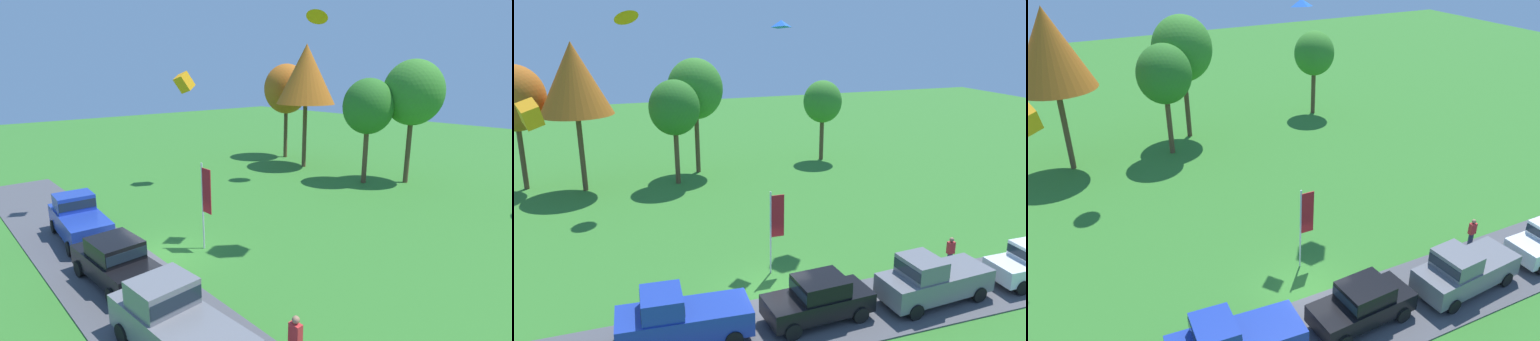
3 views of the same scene
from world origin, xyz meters
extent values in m
plane|color=#337528|center=(0.00, 0.00, 0.00)|extent=(120.00, 120.00, 0.00)
cube|color=#4C4C51|center=(0.00, -2.24, 0.03)|extent=(36.00, 4.40, 0.06)
cube|color=#1E389E|center=(-5.09, -1.91, 1.80)|extent=(1.61, 1.86, 0.80)
cube|color=#19232D|center=(-5.09, -1.91, 1.80)|extent=(1.64, 1.82, 0.44)
cylinder|color=black|center=(-2.54, -1.17, 0.40)|extent=(0.69, 0.28, 0.68)
cube|color=black|center=(1.02, -2.34, 0.80)|extent=(4.49, 2.04, 0.80)
cube|color=black|center=(1.12, -2.33, 1.55)|extent=(2.09, 1.75, 0.70)
cube|color=#19232D|center=(1.12, -2.33, 1.55)|extent=(2.13, 1.72, 0.38)
cylinder|color=black|center=(-0.52, -1.56, 0.40)|extent=(0.69, 0.28, 0.68)
cylinder|color=black|center=(2.56, -3.11, 0.40)|extent=(0.69, 0.28, 0.68)
cylinder|color=black|center=(2.46, -1.40, 0.40)|extent=(0.69, 0.28, 0.68)
cube|color=slate|center=(6.41, -2.63, 0.90)|extent=(5.13, 2.26, 1.00)
cube|color=slate|center=(5.61, -2.69, 1.80)|extent=(1.62, 1.87, 0.80)
cube|color=#19232D|center=(5.61, -2.69, 1.80)|extent=(1.65, 1.83, 0.44)
cylinder|color=black|center=(4.78, -3.66, 0.40)|extent=(0.70, 0.29, 0.68)
cylinder|color=black|center=(4.65, -1.86, 0.40)|extent=(0.70, 0.29, 0.68)
cylinder|color=black|center=(8.17, -3.41, 0.40)|extent=(0.70, 0.29, 0.68)
cylinder|color=black|center=(8.04, -1.61, 0.40)|extent=(0.70, 0.29, 0.68)
cylinder|color=black|center=(10.37, -1.87, 0.40)|extent=(0.68, 0.24, 0.68)
cylinder|color=#2D334C|center=(8.95, -0.48, 0.44)|extent=(0.24, 0.24, 0.88)
cube|color=red|center=(8.95, -0.48, 1.18)|extent=(0.36, 0.22, 0.60)
sphere|color=#9E7051|center=(8.95, -0.48, 1.60)|extent=(0.22, 0.22, 0.22)
cylinder|color=brown|center=(-7.92, 18.42, 2.77)|extent=(0.36, 0.36, 5.54)
cone|color=#B25B19|center=(-7.92, 18.42, 8.03)|extent=(4.98, 4.98, 4.98)
cylinder|color=brown|center=(-1.29, 17.86, 2.05)|extent=(0.36, 0.36, 4.10)
ellipsoid|color=#2D7023|center=(-1.29, 17.86, 5.76)|extent=(3.69, 3.69, 4.06)
cylinder|color=brown|center=(0.77, 20.34, 2.40)|extent=(0.36, 0.36, 4.80)
ellipsoid|color=#387F28|center=(0.77, 20.34, 6.75)|extent=(4.32, 4.32, 4.75)
cylinder|color=brown|center=(11.88, 20.60, 1.84)|extent=(0.36, 0.36, 3.68)
ellipsoid|color=#387F28|center=(11.88, 20.60, 5.16)|extent=(3.31, 3.31, 3.64)
cylinder|color=silver|center=(0.57, 2.11, 2.08)|extent=(0.08, 0.08, 4.17)
cube|color=red|center=(0.92, 2.11, 2.92)|extent=(0.64, 0.04, 2.08)
pyramid|color=blue|center=(2.35, 5.58, 11.62)|extent=(0.85, 0.99, 0.45)
camera|label=1|loc=(15.45, -7.57, 8.12)|focal=28.00mm
camera|label=2|loc=(-6.71, -18.45, 11.61)|focal=35.00mm
camera|label=3|loc=(-8.89, -14.88, 14.88)|focal=35.00mm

